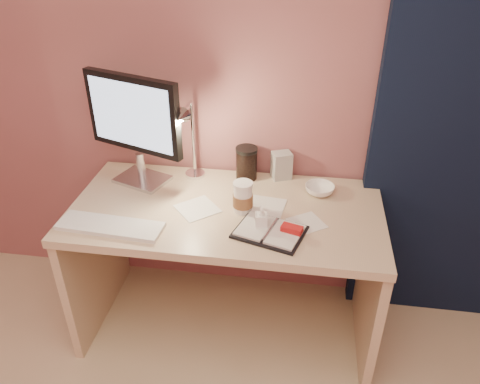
# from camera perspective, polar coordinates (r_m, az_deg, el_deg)

# --- Properties ---
(room) EXTENTS (3.50, 3.50, 3.50)m
(room) POSITION_cam_1_polar(r_m,az_deg,el_deg) (2.26, 24.51, 9.21)
(room) COLOR #C6B28E
(room) RESTS_ON ground
(desk) EXTENTS (1.40, 0.70, 0.73)m
(desk) POSITION_cam_1_polar(r_m,az_deg,el_deg) (2.29, -1.30, -5.68)
(desk) COLOR tan
(desk) RESTS_ON ground
(monitor) EXTENTS (0.48, 0.25, 0.53)m
(monitor) POSITION_cam_1_polar(r_m,az_deg,el_deg) (2.22, -12.65, 8.48)
(monitor) COLOR silver
(monitor) RESTS_ON desk
(keyboard) EXTENTS (0.46, 0.16, 0.02)m
(keyboard) POSITION_cam_1_polar(r_m,az_deg,el_deg) (2.04, -15.55, -4.02)
(keyboard) COLOR white
(keyboard) RESTS_ON desk
(planner) EXTENTS (0.32, 0.28, 0.04)m
(planner) POSITION_cam_1_polar(r_m,az_deg,el_deg) (1.94, 3.87, -4.78)
(planner) COLOR black
(planner) RESTS_ON desk
(paper_a) EXTENTS (0.19, 0.19, 0.00)m
(paper_a) POSITION_cam_1_polar(r_m,az_deg,el_deg) (2.02, 8.13, -3.77)
(paper_a) COLOR silver
(paper_a) RESTS_ON desk
(paper_b) EXTENTS (0.18, 0.18, 0.00)m
(paper_b) POSITION_cam_1_polar(r_m,az_deg,el_deg) (2.11, 3.16, -1.78)
(paper_b) COLOR silver
(paper_b) RESTS_ON desk
(paper_c) EXTENTS (0.23, 0.23, 0.00)m
(paper_c) POSITION_cam_1_polar(r_m,az_deg,el_deg) (2.10, -5.22, -2.03)
(paper_c) COLOR silver
(paper_c) RESTS_ON desk
(coffee_cup) EXTENTS (0.09, 0.09, 0.14)m
(coffee_cup) POSITION_cam_1_polar(r_m,az_deg,el_deg) (2.04, 0.36, -0.72)
(coffee_cup) COLOR white
(coffee_cup) RESTS_ON desk
(bowl) EXTENTS (0.18, 0.18, 0.04)m
(bowl) POSITION_cam_1_polar(r_m,az_deg,el_deg) (2.23, 9.68, 0.31)
(bowl) COLOR white
(bowl) RESTS_ON desk
(lotion_bottle) EXTENTS (0.06, 0.06, 0.11)m
(lotion_bottle) POSITION_cam_1_polar(r_m,az_deg,el_deg) (1.94, 2.62, -3.20)
(lotion_bottle) COLOR white
(lotion_bottle) RESTS_ON desk
(dark_jar) EXTENTS (0.10, 0.10, 0.15)m
(dark_jar) POSITION_cam_1_polar(r_m,az_deg,el_deg) (2.30, 0.80, 3.35)
(dark_jar) COLOR black
(dark_jar) RESTS_ON desk
(product_box) EXTENTS (0.11, 0.10, 0.14)m
(product_box) POSITION_cam_1_polar(r_m,az_deg,el_deg) (2.31, 5.09, 3.24)
(product_box) COLOR #B9BAB5
(product_box) RESTS_ON desk
(desk_lamp) EXTENTS (0.10, 0.26, 0.42)m
(desk_lamp) POSITION_cam_1_polar(r_m,az_deg,el_deg) (2.16, -6.37, 6.74)
(desk_lamp) COLOR silver
(desk_lamp) RESTS_ON desk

